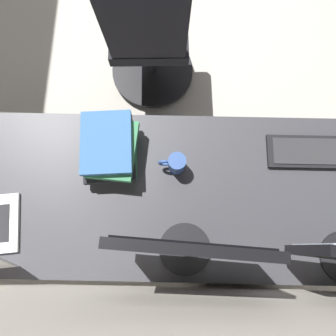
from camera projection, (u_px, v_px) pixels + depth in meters
desk at (168, 196)px, 1.32m from camera, size 2.18×0.68×0.73m
drawer_pedestal at (220, 212)px, 1.62m from camera, size 0.40×0.51×0.69m
monitor_secondary at (189, 249)px, 0.95m from camera, size 0.47×0.20×0.45m
keyboard_main at (318, 152)px, 1.29m from camera, size 0.42×0.14×0.02m
book_stack_near at (110, 149)px, 1.24m from camera, size 0.24×0.30×0.12m
coffee_mug at (176, 163)px, 1.24m from camera, size 0.11×0.07×0.09m
office_chair at (149, 42)px, 1.74m from camera, size 0.56×0.56×0.97m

